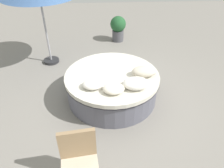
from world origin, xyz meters
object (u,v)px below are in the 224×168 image
throw_pillow_3 (144,72)px  patio_chair (79,159)px  round_bed (112,86)px  planter (118,27)px  throw_pillow_1 (114,89)px  throw_pillow_0 (93,84)px  throw_pillow_2 (136,83)px

throw_pillow_3 → patio_chair: size_ratio=0.53×
round_bed → planter: bearing=83.2°
throw_pillow_1 → planter: size_ratio=0.49×
throw_pillow_0 → throw_pillow_2: bearing=-3.2°
throw_pillow_0 → throw_pillow_1: 0.43m
throw_pillow_2 → planter: 3.64m
throw_pillow_3 → planter: size_ratio=0.61×
throw_pillow_1 → patio_chair: 1.53m
throw_pillow_2 → patio_chair: size_ratio=0.53×
throw_pillow_1 → planter: planter is taller
round_bed → patio_chair: size_ratio=2.10×
throw_pillow_1 → planter: bearing=84.3°
round_bed → throw_pillow_1: 0.72m
planter → round_bed: bearing=-96.8°
throw_pillow_2 → throw_pillow_3: size_ratio=0.99×
round_bed → throw_pillow_0: 0.71m
throw_pillow_3 → planter: (-0.30, 3.21, -0.25)m
throw_pillow_0 → throw_pillow_3: 1.13m
throw_pillow_0 → throw_pillow_2: 0.84m
round_bed → throw_pillow_1: (0.00, -0.61, 0.38)m
round_bed → patio_chair: patio_chair is taller
throw_pillow_0 → throw_pillow_1: (0.40, -0.16, -0.00)m
throw_pillow_0 → throw_pillow_3: throw_pillow_3 is taller
round_bed → throw_pillow_0: size_ratio=5.03×
throw_pillow_3 → patio_chair: (-1.25, -1.94, -0.17)m
patio_chair → planter: 5.24m
throw_pillow_3 → throw_pillow_1: bearing=-141.8°
throw_pillow_2 → planter: planter is taller
throw_pillow_1 → throw_pillow_0: bearing=158.2°
round_bed → throw_pillow_3: throw_pillow_3 is taller
throw_pillow_2 → patio_chair: (-1.01, -1.52, -0.17)m
throw_pillow_1 → patio_chair: patio_chair is taller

